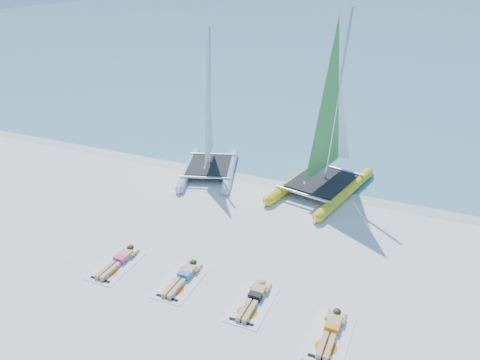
# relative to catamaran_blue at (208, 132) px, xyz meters

# --- Properties ---
(ground) EXTENTS (140.00, 140.00, 0.00)m
(ground) POSITION_rel_catamaran_blue_xyz_m (2.70, -5.12, -1.88)
(ground) COLOR white
(ground) RESTS_ON ground
(sea) EXTENTS (140.00, 115.00, 0.01)m
(sea) POSITION_rel_catamaran_blue_xyz_m (2.70, 57.88, -1.87)
(sea) COLOR #70B4BC
(sea) RESTS_ON ground
(wet_sand_strip) EXTENTS (140.00, 1.40, 0.01)m
(wet_sand_strip) POSITION_rel_catamaran_blue_xyz_m (2.70, 0.38, -1.87)
(wet_sand_strip) COLOR silver
(wet_sand_strip) RESTS_ON ground
(catamaran_blue) EXTENTS (3.54, 5.07, 6.29)m
(catamaran_blue) POSITION_rel_catamaran_blue_xyz_m (0.00, 0.00, 0.00)
(catamaran_blue) COLOR #B0C9E7
(catamaran_blue) RESTS_ON ground
(catamaran_yellow) EXTENTS (3.64, 5.85, 7.26)m
(catamaran_yellow) POSITION_rel_catamaran_blue_xyz_m (5.13, 0.70, 0.41)
(catamaran_yellow) COLOR yellow
(catamaran_yellow) RESTS_ON ground
(towel_a) EXTENTS (1.00, 1.85, 0.02)m
(towel_a) POSITION_rel_catamaran_blue_xyz_m (0.47, -7.45, -1.87)
(towel_a) COLOR white
(towel_a) RESTS_ON ground
(sunbather_a) EXTENTS (0.37, 1.73, 0.26)m
(sunbather_a) POSITION_rel_catamaran_blue_xyz_m (0.47, -7.26, -1.76)
(sunbather_a) COLOR tan
(sunbather_a) RESTS_ON towel_a
(towel_b) EXTENTS (1.00, 1.85, 0.02)m
(towel_b) POSITION_rel_catamaran_blue_xyz_m (2.73, -7.37, -1.87)
(towel_b) COLOR white
(towel_b) RESTS_ON ground
(sunbather_b) EXTENTS (0.37, 1.73, 0.26)m
(sunbather_b) POSITION_rel_catamaran_blue_xyz_m (2.73, -7.18, -1.76)
(sunbather_b) COLOR tan
(sunbather_b) RESTS_ON towel_b
(towel_c) EXTENTS (1.00, 1.85, 0.02)m
(towel_c) POSITION_rel_catamaran_blue_xyz_m (5.02, -7.43, -1.87)
(towel_c) COLOR white
(towel_c) RESTS_ON ground
(sunbather_c) EXTENTS (0.37, 1.73, 0.26)m
(sunbather_c) POSITION_rel_catamaran_blue_xyz_m (5.02, -7.24, -1.76)
(sunbather_c) COLOR tan
(sunbather_c) RESTS_ON towel_c
(towel_d) EXTENTS (1.00, 1.85, 0.02)m
(towel_d) POSITION_rel_catamaran_blue_xyz_m (7.28, -7.83, -1.87)
(towel_d) COLOR white
(towel_d) RESTS_ON ground
(sunbather_d) EXTENTS (0.37, 1.73, 0.26)m
(sunbather_d) POSITION_rel_catamaran_blue_xyz_m (7.28, -7.64, -1.76)
(sunbather_d) COLOR tan
(sunbather_d) RESTS_ON towel_d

